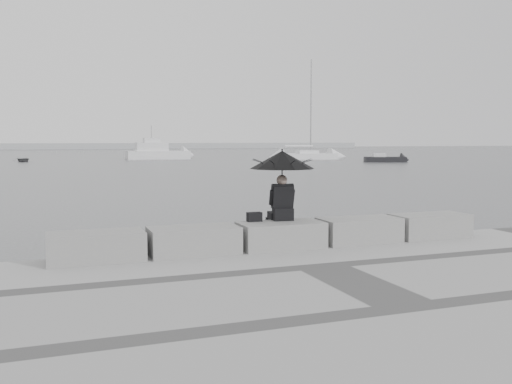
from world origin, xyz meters
name	(u,v)px	position (x,y,z in m)	size (l,w,h in m)	color
ground	(272,269)	(0.00, 0.00, 0.00)	(360.00, 360.00, 0.00)	#414446
stone_block_far_left	(96,247)	(-3.40, -0.45, 0.75)	(1.60, 0.80, 0.50)	slate
stone_block_left	(194,241)	(-1.70, -0.45, 0.75)	(1.60, 0.80, 0.50)	slate
stone_block_centre	(281,235)	(0.00, -0.45, 0.75)	(1.60, 0.80, 0.50)	slate
stone_block_right	(359,230)	(1.70, -0.45, 0.75)	(1.60, 0.80, 0.50)	slate
stone_block_far_right	(430,226)	(3.40, -0.45, 0.75)	(1.60, 0.80, 0.50)	slate
seated_person	(282,168)	(0.13, -0.19, 2.02)	(1.26, 1.26, 1.39)	black
bag	(254,217)	(-0.44, -0.17, 1.09)	(0.28, 0.16, 0.18)	black
distant_landmass	(29,146)	(-8.14, 154.51, 0.90)	(180.00, 8.00, 2.80)	#999C9E
sailboat_right	(307,155)	(27.71, 56.70, 0.52)	(7.83, 2.85, 12.90)	silver
motor_cruiser	(158,152)	(9.74, 64.43, 0.89)	(8.13, 2.82, 4.50)	silver
small_motorboat	(385,159)	(32.52, 46.02, 0.32)	(4.92, 3.12, 1.10)	black
dinghy	(23,160)	(-6.61, 61.45, 0.26)	(3.02, 1.28, 0.51)	slate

